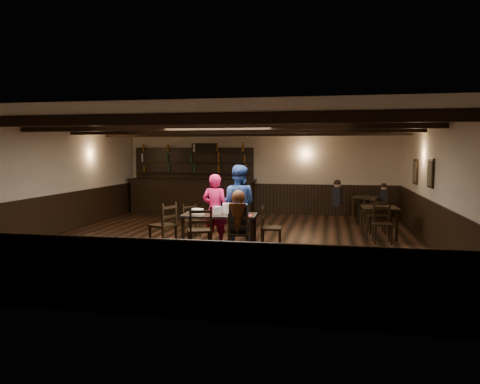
% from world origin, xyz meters
% --- Properties ---
extents(ground, '(10.00, 10.00, 0.00)m').
position_xyz_m(ground, '(0.00, 0.00, 0.00)').
color(ground, black).
rests_on(ground, ground).
extents(room_shell, '(9.02, 10.02, 2.71)m').
position_xyz_m(room_shell, '(0.01, 0.04, 1.75)').
color(room_shell, beige).
rests_on(room_shell, ground).
extents(dining_table, '(1.60, 0.87, 0.75)m').
position_xyz_m(dining_table, '(0.01, -0.86, 0.67)').
color(dining_table, black).
rests_on(dining_table, ground).
extents(chair_near_left, '(0.60, 0.59, 1.00)m').
position_xyz_m(chair_near_left, '(-0.21, -1.57, 0.59)').
color(chair_near_left, black).
rests_on(chair_near_left, ground).
extents(chair_near_right, '(0.44, 0.42, 0.87)m').
position_xyz_m(chair_near_right, '(0.53, -1.45, 0.51)').
color(chair_near_right, black).
rests_on(chair_near_right, ground).
extents(chair_end_left, '(0.59, 0.60, 1.00)m').
position_xyz_m(chair_end_left, '(-1.13, -1.03, 0.58)').
color(chair_end_left, black).
rests_on(chair_end_left, ground).
extents(chair_end_right, '(0.45, 0.47, 0.95)m').
position_xyz_m(chair_end_right, '(1.02, -0.79, 0.56)').
color(chair_end_right, black).
rests_on(chair_end_right, ground).
extents(chair_far_pushed, '(0.51, 0.50, 0.79)m').
position_xyz_m(chair_far_pushed, '(-1.04, 0.48, 0.46)').
color(chair_far_pushed, black).
rests_on(chair_far_pushed, ground).
extents(woman_pink, '(0.60, 0.42, 1.59)m').
position_xyz_m(woman_pink, '(-0.20, -0.42, 0.79)').
color(woman_pink, '#D91E79').
rests_on(woman_pink, ground).
extents(man_blue, '(0.90, 0.72, 1.77)m').
position_xyz_m(man_blue, '(0.25, -0.07, 0.89)').
color(man_blue, navy).
rests_on(man_blue, ground).
extents(seated_person, '(0.36, 0.54, 0.88)m').
position_xyz_m(seated_person, '(0.52, -1.39, 0.86)').
color(seated_person, black).
rests_on(seated_person, ground).
extents(cake, '(0.33, 0.33, 0.10)m').
position_xyz_m(cake, '(-0.48, -0.85, 0.80)').
color(cake, white).
rests_on(cake, dining_table).
extents(plate_stack_a, '(0.18, 0.18, 0.17)m').
position_xyz_m(plate_stack_a, '(-0.02, -0.93, 0.84)').
color(plate_stack_a, white).
rests_on(plate_stack_a, dining_table).
extents(plate_stack_b, '(0.19, 0.19, 0.22)m').
position_xyz_m(plate_stack_b, '(0.15, -0.76, 0.86)').
color(plate_stack_b, white).
rests_on(plate_stack_b, dining_table).
extents(tea_light, '(0.05, 0.05, 0.06)m').
position_xyz_m(tea_light, '(0.08, -0.77, 0.78)').
color(tea_light, '#A5A8AD').
rests_on(tea_light, dining_table).
extents(salt_shaker, '(0.03, 0.03, 0.08)m').
position_xyz_m(salt_shaker, '(0.36, -0.92, 0.79)').
color(salt_shaker, silver).
rests_on(salt_shaker, dining_table).
extents(pepper_shaker, '(0.04, 0.04, 0.10)m').
position_xyz_m(pepper_shaker, '(0.40, -0.87, 0.80)').
color(pepper_shaker, '#A5A8AD').
rests_on(pepper_shaker, dining_table).
extents(drink_glass, '(0.08, 0.08, 0.12)m').
position_xyz_m(drink_glass, '(0.35, -0.75, 0.81)').
color(drink_glass, silver).
rests_on(drink_glass, dining_table).
extents(menu_red, '(0.33, 0.25, 0.00)m').
position_xyz_m(menu_red, '(0.58, -0.96, 0.75)').
color(menu_red, maroon).
rests_on(menu_red, dining_table).
extents(menu_blue, '(0.33, 0.27, 0.00)m').
position_xyz_m(menu_blue, '(0.51, -0.75, 0.75)').
color(menu_blue, '#0D1644').
rests_on(menu_blue, dining_table).
extents(bar_counter, '(4.33, 0.70, 2.20)m').
position_xyz_m(bar_counter, '(-2.28, 4.72, 0.73)').
color(bar_counter, black).
rests_on(bar_counter, ground).
extents(back_table_a, '(0.87, 0.87, 0.75)m').
position_xyz_m(back_table_a, '(3.48, 1.14, 0.65)').
color(back_table_a, black).
rests_on(back_table_a, ground).
extents(back_table_b, '(0.96, 0.96, 0.75)m').
position_xyz_m(back_table_b, '(3.36, 3.74, 0.64)').
color(back_table_b, black).
rests_on(back_table_b, ground).
extents(bg_patron_left, '(0.27, 0.40, 0.77)m').
position_xyz_m(bg_patron_left, '(2.50, 3.70, 0.85)').
color(bg_patron_left, black).
rests_on(bg_patron_left, ground).
extents(bg_patron_right, '(0.22, 0.34, 0.69)m').
position_xyz_m(bg_patron_right, '(3.84, 3.74, 0.81)').
color(bg_patron_right, black).
rests_on(bg_patron_right, ground).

